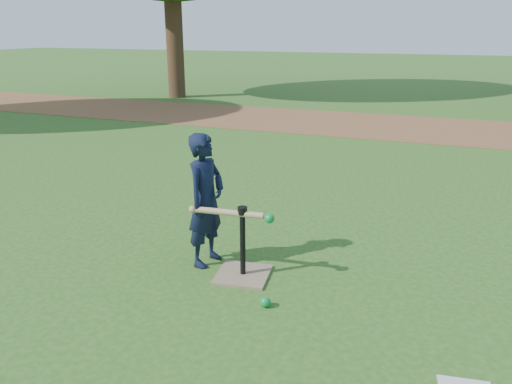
% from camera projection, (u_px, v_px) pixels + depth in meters
% --- Properties ---
extents(ground, '(80.00, 80.00, 0.00)m').
position_uv_depth(ground, '(202.00, 280.00, 4.13)').
color(ground, '#285116').
rests_on(ground, ground).
extents(dirt_strip, '(24.00, 3.00, 0.01)m').
position_uv_depth(dirt_strip, '(362.00, 124.00, 10.76)').
color(dirt_strip, brown).
rests_on(dirt_strip, ground).
extents(child, '(0.33, 0.46, 1.16)m').
position_uv_depth(child, '(206.00, 200.00, 4.26)').
color(child, black).
rests_on(child, ground).
extents(wiffle_ball_ground, '(0.08, 0.08, 0.08)m').
position_uv_depth(wiffle_ball_ground, '(266.00, 302.00, 3.71)').
color(wiffle_ball_ground, '#0C8435').
rests_on(wiffle_ball_ground, ground).
extents(batting_tee, '(0.49, 0.49, 0.61)m').
position_uv_depth(batting_tee, '(243.00, 264.00, 4.16)').
color(batting_tee, '#856D54').
rests_on(batting_tee, ground).
extents(swing_action, '(0.72, 0.13, 0.08)m').
position_uv_depth(swing_action, '(233.00, 213.00, 4.03)').
color(swing_action, tan).
rests_on(swing_action, ground).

